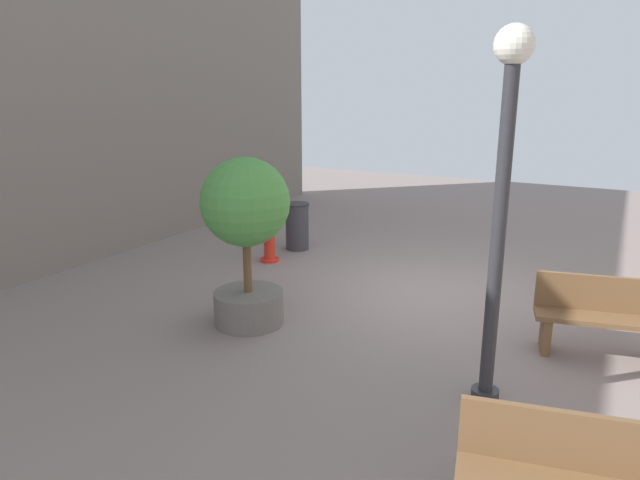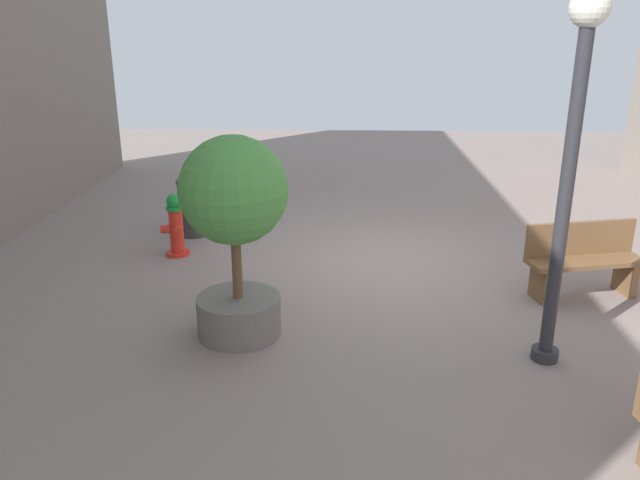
# 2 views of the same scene
# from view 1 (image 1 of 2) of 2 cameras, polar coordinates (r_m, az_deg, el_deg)

# --- Properties ---
(ground_plane) EXTENTS (23.40, 23.40, 0.00)m
(ground_plane) POSITION_cam_1_polar(r_m,az_deg,el_deg) (9.13, 10.88, -5.15)
(ground_plane) COLOR gray
(fire_hydrant) EXTENTS (0.42, 0.44, 0.95)m
(fire_hydrant) POSITION_cam_1_polar(r_m,az_deg,el_deg) (10.45, -5.14, 0.42)
(fire_hydrant) COLOR red
(fire_hydrant) RESTS_ON ground_plane
(bench_near) EXTENTS (1.55, 0.75, 0.95)m
(bench_near) POSITION_cam_1_polar(r_m,az_deg,el_deg) (7.58, 26.31, -6.86)
(bench_near) COLOR brown
(bench_near) RESTS_ON ground_plane
(planter_tree) EXTENTS (1.17, 1.17, 2.26)m
(planter_tree) POSITION_cam_1_polar(r_m,az_deg,el_deg) (7.49, -7.43, 1.57)
(planter_tree) COLOR slate
(planter_tree) RESTS_ON ground_plane
(street_lamp) EXTENTS (0.36, 0.36, 3.66)m
(street_lamp) POSITION_cam_1_polar(r_m,az_deg,el_deg) (5.57, 17.85, 5.75)
(street_lamp) COLOR #2D2D33
(street_lamp) RESTS_ON ground_plane
(trash_bin) EXTENTS (0.48, 0.48, 0.93)m
(trash_bin) POSITION_cam_1_polar(r_m,az_deg,el_deg) (11.21, -2.30, 1.39)
(trash_bin) COLOR #38383D
(trash_bin) RESTS_ON ground_plane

